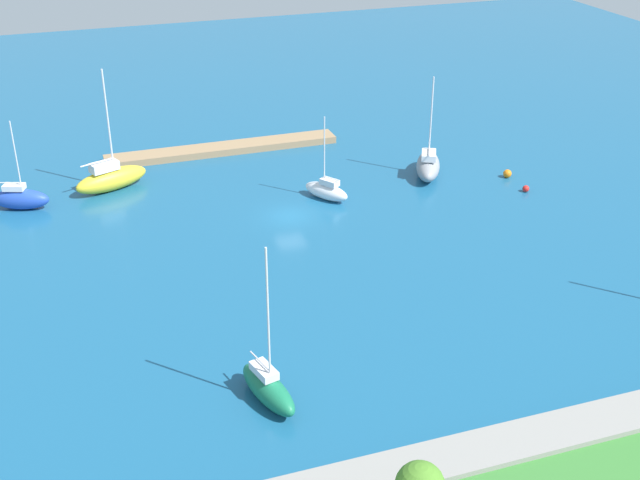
{
  "coord_description": "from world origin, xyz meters",
  "views": [
    {
      "loc": [
        18.36,
        61.47,
        30.35
      ],
      "look_at": [
        0.0,
        7.92,
        1.5
      ],
      "focal_mm": 45.99,
      "sensor_mm": 36.0,
      "label": 1
    }
  ],
  "objects_px": {
    "sailboat_yellow_outer_mooring": "(111,178)",
    "mooring_buoy_red": "(526,189)",
    "pier_dock": "(223,149)",
    "sailboat_white_by_breakwater": "(327,190)",
    "sailboat_gray_far_south": "(428,165)",
    "sailboat_blue_west_end": "(20,198)",
    "sailboat_green_center_basin": "(268,388)",
    "mooring_buoy_orange": "(507,174)"
  },
  "relations": [
    {
      "from": "sailboat_yellow_outer_mooring",
      "to": "mooring_buoy_red",
      "type": "bearing_deg",
      "value": -41.96
    },
    {
      "from": "pier_dock",
      "to": "sailboat_white_by_breakwater",
      "type": "xyz_separation_m",
      "value": [
        -6.21,
        14.69,
        0.48
      ]
    },
    {
      "from": "sailboat_white_by_breakwater",
      "to": "mooring_buoy_red",
      "type": "relative_size",
      "value": 12.36
    },
    {
      "from": "sailboat_gray_far_south",
      "to": "sailboat_yellow_outer_mooring",
      "type": "distance_m",
      "value": 29.86
    },
    {
      "from": "sailboat_blue_west_end",
      "to": "sailboat_green_center_basin",
      "type": "xyz_separation_m",
      "value": [
        -13.28,
        33.06,
        -0.05
      ]
    },
    {
      "from": "sailboat_blue_west_end",
      "to": "sailboat_yellow_outer_mooring",
      "type": "bearing_deg",
      "value": 32.62
    },
    {
      "from": "sailboat_green_center_basin",
      "to": "mooring_buoy_red",
      "type": "distance_m",
      "value": 37.78
    },
    {
      "from": "mooring_buoy_red",
      "to": "sailboat_green_center_basin",
      "type": "bearing_deg",
      "value": 35.39
    },
    {
      "from": "sailboat_blue_west_end",
      "to": "sailboat_green_center_basin",
      "type": "distance_m",
      "value": 35.63
    },
    {
      "from": "sailboat_gray_far_south",
      "to": "mooring_buoy_orange",
      "type": "height_order",
      "value": "sailboat_gray_far_south"
    },
    {
      "from": "sailboat_blue_west_end",
      "to": "sailboat_yellow_outer_mooring",
      "type": "relative_size",
      "value": 0.72
    },
    {
      "from": "sailboat_white_by_breakwater",
      "to": "mooring_buoy_orange",
      "type": "relative_size",
      "value": 9.58
    },
    {
      "from": "sailboat_yellow_outer_mooring",
      "to": "mooring_buoy_orange",
      "type": "height_order",
      "value": "sailboat_yellow_outer_mooring"
    },
    {
      "from": "pier_dock",
      "to": "sailboat_yellow_outer_mooring",
      "type": "distance_m",
      "value": 13.51
    },
    {
      "from": "sailboat_blue_west_end",
      "to": "sailboat_green_center_basin",
      "type": "height_order",
      "value": "sailboat_green_center_basin"
    },
    {
      "from": "sailboat_gray_far_south",
      "to": "mooring_buoy_orange",
      "type": "relative_size",
      "value": 12.02
    },
    {
      "from": "sailboat_white_by_breakwater",
      "to": "sailboat_green_center_basin",
      "type": "xyz_separation_m",
      "value": [
        12.87,
        26.34,
        0.12
      ]
    },
    {
      "from": "sailboat_gray_far_south",
      "to": "sailboat_green_center_basin",
      "type": "height_order",
      "value": "sailboat_green_center_basin"
    },
    {
      "from": "mooring_buoy_orange",
      "to": "sailboat_yellow_outer_mooring",
      "type": "bearing_deg",
      "value": -14.43
    },
    {
      "from": "sailboat_gray_far_south",
      "to": "sailboat_white_by_breakwater",
      "type": "bearing_deg",
      "value": 126.33
    },
    {
      "from": "sailboat_gray_far_south",
      "to": "mooring_buoy_red",
      "type": "xyz_separation_m",
      "value": [
        -6.93,
        6.38,
        -0.81
      ]
    },
    {
      "from": "pier_dock",
      "to": "sailboat_yellow_outer_mooring",
      "type": "relative_size",
      "value": 2.12
    },
    {
      "from": "sailboat_gray_far_south",
      "to": "mooring_buoy_red",
      "type": "bearing_deg",
      "value": -106.19
    },
    {
      "from": "sailboat_blue_west_end",
      "to": "sailboat_gray_far_south",
      "type": "relative_size",
      "value": 0.84
    },
    {
      "from": "sailboat_yellow_outer_mooring",
      "to": "sailboat_blue_west_end",
      "type": "bearing_deg",
      "value": 169.66
    },
    {
      "from": "sailboat_yellow_outer_mooring",
      "to": "sailboat_gray_far_south",
      "type": "bearing_deg",
      "value": -34.88
    },
    {
      "from": "pier_dock",
      "to": "sailboat_gray_far_south",
      "type": "xyz_separation_m",
      "value": [
        -17.21,
        12.77,
        0.77
      ]
    },
    {
      "from": "sailboat_gray_far_south",
      "to": "sailboat_yellow_outer_mooring",
      "type": "relative_size",
      "value": 0.85
    },
    {
      "from": "sailboat_white_by_breakwater",
      "to": "sailboat_gray_far_south",
      "type": "xyz_separation_m",
      "value": [
        -11.0,
        -1.92,
        0.3
      ]
    },
    {
      "from": "sailboat_gray_far_south",
      "to": "sailboat_yellow_outer_mooring",
      "type": "height_order",
      "value": "sailboat_yellow_outer_mooring"
    },
    {
      "from": "sailboat_yellow_outer_mooring",
      "to": "sailboat_green_center_basin",
      "type": "distance_m",
      "value": 35.15
    },
    {
      "from": "sailboat_white_by_breakwater",
      "to": "sailboat_yellow_outer_mooring",
      "type": "bearing_deg",
      "value": 32.1
    },
    {
      "from": "sailboat_yellow_outer_mooring",
      "to": "sailboat_green_center_basin",
      "type": "xyz_separation_m",
      "value": [
        -5.28,
        34.76,
        -0.24
      ]
    },
    {
      "from": "sailboat_white_by_breakwater",
      "to": "sailboat_gray_far_south",
      "type": "relative_size",
      "value": 0.8
    },
    {
      "from": "sailboat_blue_west_end",
      "to": "sailboat_green_center_basin",
      "type": "relative_size",
      "value": 0.78
    },
    {
      "from": "sailboat_white_by_breakwater",
      "to": "sailboat_yellow_outer_mooring",
      "type": "xyz_separation_m",
      "value": [
        18.14,
        -8.42,
        0.36
      ]
    },
    {
      "from": "mooring_buoy_red",
      "to": "sailboat_blue_west_end",
      "type": "bearing_deg",
      "value": -14.24
    },
    {
      "from": "sailboat_blue_west_end",
      "to": "mooring_buoy_orange",
      "type": "relative_size",
      "value": 10.06
    },
    {
      "from": "pier_dock",
      "to": "mooring_buoy_red",
      "type": "distance_m",
      "value": 30.81
    },
    {
      "from": "mooring_buoy_orange",
      "to": "sailboat_blue_west_end",
      "type": "bearing_deg",
      "value": -9.78
    },
    {
      "from": "mooring_buoy_red",
      "to": "sailboat_white_by_breakwater",
      "type": "bearing_deg",
      "value": -13.98
    },
    {
      "from": "sailboat_yellow_outer_mooring",
      "to": "sailboat_green_center_basin",
      "type": "height_order",
      "value": "sailboat_yellow_outer_mooring"
    }
  ]
}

